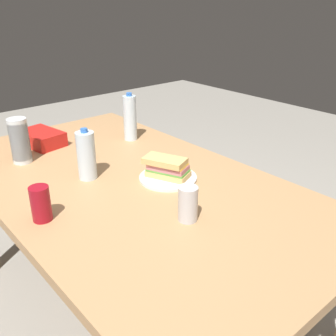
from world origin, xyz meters
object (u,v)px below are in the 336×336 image
(water_bottle_tall, at_px, (86,155))
(water_bottle_spare, at_px, (130,118))
(sandwich, at_px, (167,167))
(paper_plate, at_px, (168,178))
(chip_bag, at_px, (41,138))
(plastic_cup_stack, at_px, (20,141))
(soda_can_silver, at_px, (188,204))
(dining_table, at_px, (129,198))
(soda_can_red, at_px, (41,204))

(water_bottle_tall, xyz_separation_m, water_bottle_spare, (0.27, -0.40, 0.02))
(sandwich, relative_size, water_bottle_spare, 0.82)
(paper_plate, bearing_deg, water_bottle_spare, -18.45)
(water_bottle_spare, bearing_deg, chip_bag, 59.62)
(chip_bag, xyz_separation_m, water_bottle_spare, (-0.23, -0.39, 0.08))
(plastic_cup_stack, bearing_deg, water_bottle_tall, -157.56)
(water_bottle_spare, distance_m, soda_can_silver, 0.83)
(water_bottle_tall, relative_size, plastic_cup_stack, 1.05)
(dining_table, relative_size, plastic_cup_stack, 8.66)
(soda_can_silver, bearing_deg, paper_plate, -28.67)
(sandwich, bearing_deg, water_bottle_spare, -18.88)
(soda_can_red, bearing_deg, soda_can_silver, -130.69)
(dining_table, distance_m, paper_plate, 0.19)
(soda_can_silver, bearing_deg, plastic_cup_stack, 15.22)
(sandwich, bearing_deg, water_bottle_tall, 47.16)
(soda_can_red, height_order, chip_bag, soda_can_red)
(soda_can_red, xyz_separation_m, water_bottle_spare, (0.45, -0.69, 0.06))
(soda_can_silver, bearing_deg, soda_can_red, 49.31)
(plastic_cup_stack, distance_m, water_bottle_spare, 0.55)
(plastic_cup_stack, bearing_deg, paper_plate, -145.85)
(plastic_cup_stack, bearing_deg, soda_can_red, 165.03)
(sandwich, xyz_separation_m, chip_bag, (0.71, 0.22, -0.02))
(dining_table, xyz_separation_m, water_bottle_spare, (0.40, -0.30, 0.20))
(chip_bag, bearing_deg, water_bottle_tall, 168.57)
(soda_can_red, height_order, plastic_cup_stack, plastic_cup_stack)
(chip_bag, xyz_separation_m, soda_can_silver, (-0.99, -0.07, 0.03))
(dining_table, xyz_separation_m, water_bottle_tall, (0.13, 0.11, 0.18))
(paper_plate, height_order, soda_can_silver, soda_can_silver)
(dining_table, height_order, water_bottle_tall, water_bottle_tall)
(sandwich, height_order, water_bottle_spare, water_bottle_spare)
(paper_plate, xyz_separation_m, chip_bag, (0.72, 0.22, 0.03))
(paper_plate, xyz_separation_m, water_bottle_tall, (0.22, 0.24, 0.09))
(paper_plate, xyz_separation_m, soda_can_red, (0.04, 0.52, 0.06))
(sandwich, bearing_deg, plastic_cup_stack, 34.05)
(paper_plate, relative_size, water_bottle_spare, 0.96)
(dining_table, distance_m, water_bottle_spare, 0.53)
(dining_table, bearing_deg, paper_plate, -124.65)
(paper_plate, xyz_separation_m, sandwich, (0.00, 0.00, 0.05))
(dining_table, xyz_separation_m, sandwich, (-0.09, -0.13, 0.13))
(dining_table, xyz_separation_m, plastic_cup_stack, (0.47, 0.25, 0.18))
(paper_plate, bearing_deg, plastic_cup_stack, 34.15)
(paper_plate, xyz_separation_m, water_bottle_spare, (0.49, -0.16, 0.11))
(paper_plate, relative_size, soda_can_red, 1.93)
(water_bottle_tall, bearing_deg, plastic_cup_stack, 22.44)
(paper_plate, relative_size, chip_bag, 1.03)
(chip_bag, distance_m, plastic_cup_stack, 0.23)
(soda_can_red, bearing_deg, sandwich, -93.92)
(dining_table, distance_m, water_bottle_tall, 0.25)
(chip_bag, height_order, plastic_cup_stack, plastic_cup_stack)
(paper_plate, bearing_deg, chip_bag, 17.30)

